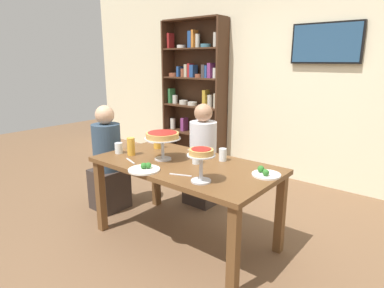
{
  "coord_description": "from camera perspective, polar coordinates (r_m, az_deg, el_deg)",
  "views": [
    {
      "loc": [
        1.74,
        -2.03,
        1.61
      ],
      "look_at": [
        0.0,
        0.1,
        0.89
      ],
      "focal_mm": 30.32,
      "sensor_mm": 36.0,
      "label": 1
    }
  ],
  "objects": [
    {
      "name": "ground_plane",
      "position": [
        3.12,
        -1.21,
        -16.39
      ],
      "size": [
        12.0,
        12.0,
        0.0
      ],
      "primitive_type": "plane",
      "color": "brown"
    },
    {
      "name": "rear_partition",
      "position": [
        4.58,
        17.22,
        11.37
      ],
      "size": [
        8.0,
        0.12,
        2.8
      ],
      "primitive_type": "cube",
      "color": "beige",
      "rests_on": "ground_plane"
    },
    {
      "name": "dining_table",
      "position": [
        2.84,
        -1.28,
        -5.16
      ],
      "size": [
        1.6,
        0.86,
        0.74
      ],
      "color": "brown",
      "rests_on": "ground_plane"
    },
    {
      "name": "bookshelf",
      "position": [
        5.21,
        0.55,
        9.44
      ],
      "size": [
        1.1,
        0.3,
        2.21
      ],
      "color": "#422819",
      "rests_on": "ground_plane"
    },
    {
      "name": "television",
      "position": [
        4.35,
        22.52,
        16.08
      ],
      "size": [
        0.83,
        0.05,
        0.48
      ],
      "color": "black"
    },
    {
      "name": "diner_head_west",
      "position": [
        3.65,
        -14.54,
        -3.68
      ],
      "size": [
        0.34,
        0.34,
        1.15
      ],
      "color": "#382D28",
      "rests_on": "ground_plane"
    },
    {
      "name": "diner_far_left",
      "position": [
        3.66,
        1.92,
        -3.14
      ],
      "size": [
        0.34,
        0.34,
        1.15
      ],
      "rotation": [
        0.0,
        0.0,
        -1.57
      ],
      "color": "#382D28",
      "rests_on": "ground_plane"
    },
    {
      "name": "deep_dish_pizza_stand",
      "position": [
        2.87,
        -5.21,
        1.21
      ],
      "size": [
        0.32,
        0.32,
        0.25
      ],
      "color": "silver",
      "rests_on": "dining_table"
    },
    {
      "name": "personal_pizza_stand",
      "position": [
        2.33,
        1.61,
        -2.33
      ],
      "size": [
        0.21,
        0.21,
        0.25
      ],
      "color": "silver",
      "rests_on": "dining_table"
    },
    {
      "name": "salad_plate_near_diner",
      "position": [
        2.57,
        12.77,
        -5.06
      ],
      "size": [
        0.22,
        0.22,
        0.07
      ],
      "color": "white",
      "rests_on": "dining_table"
    },
    {
      "name": "salad_plate_far_diner",
      "position": [
        2.65,
        -8.37,
        -4.29
      ],
      "size": [
        0.26,
        0.26,
        0.06
      ],
      "color": "white",
      "rests_on": "dining_table"
    },
    {
      "name": "beer_glass_amber_tall",
      "position": [
        3.08,
        -10.68,
        -0.43
      ],
      "size": [
        0.07,
        0.07,
        0.17
      ],
      "primitive_type": "cylinder",
      "color": "gold",
      "rests_on": "dining_table"
    },
    {
      "name": "beer_glass_amber_short",
      "position": [
        3.27,
        -6.15,
        0.47
      ],
      "size": [
        0.07,
        0.07,
        0.14
      ],
      "primitive_type": "cylinder",
      "color": "gold",
      "rests_on": "dining_table"
    },
    {
      "name": "water_glass_clear_near",
      "position": [
        2.87,
        5.42,
        -1.87
      ],
      "size": [
        0.07,
        0.07,
        0.11
      ],
      "primitive_type": "cylinder",
      "color": "white",
      "rests_on": "dining_table"
    },
    {
      "name": "water_glass_clear_far",
      "position": [
        3.16,
        -12.76,
        -0.71
      ],
      "size": [
        0.07,
        0.07,
        0.1
      ],
      "primitive_type": "cylinder",
      "color": "white",
      "rests_on": "dining_table"
    },
    {
      "name": "water_glass_clear_spare",
      "position": [
        2.78,
        0.72,
        -2.33
      ],
      "size": [
        0.07,
        0.07,
        0.12
      ],
      "primitive_type": "cylinder",
      "color": "white",
      "rests_on": "dining_table"
    },
    {
      "name": "cutlery_fork_near",
      "position": [
        2.91,
        -10.76,
        -2.94
      ],
      "size": [
        0.18,
        0.07,
        0.0
      ],
      "primitive_type": "cube",
      "rotation": [
        0.0,
        0.0,
        -0.34
      ],
      "color": "silver",
      "rests_on": "dining_table"
    },
    {
      "name": "cutlery_knife_near",
      "position": [
        3.47,
        -6.57,
        0.08
      ],
      "size": [
        0.18,
        0.02,
        0.0
      ],
      "primitive_type": "cube",
      "rotation": [
        0.0,
        0.0,
        3.18
      ],
      "color": "silver",
      "rests_on": "dining_table"
    },
    {
      "name": "cutlery_fork_far",
      "position": [
        3.16,
        0.51,
        -1.26
      ],
      "size": [
        0.18,
        0.02,
        0.0
      ],
      "primitive_type": "cube",
      "rotation": [
        0.0,
        0.0,
        3.15
      ],
      "color": "silver",
      "rests_on": "dining_table"
    },
    {
      "name": "cutlery_knife_far",
      "position": [
        2.52,
        -2.03,
        -5.45
      ],
      "size": [
        0.17,
        0.08,
        0.0
      ],
      "primitive_type": "cube",
      "rotation": [
        0.0,
        0.0,
        0.38
      ],
      "color": "silver",
      "rests_on": "dining_table"
    }
  ]
}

